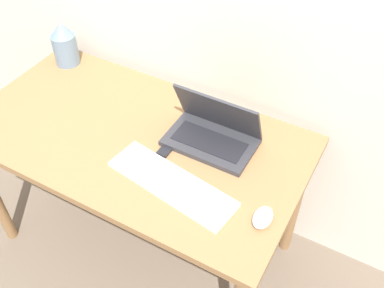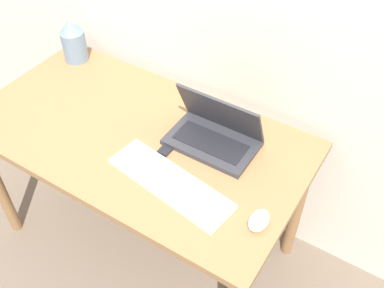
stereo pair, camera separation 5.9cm
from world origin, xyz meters
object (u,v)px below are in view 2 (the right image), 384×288
vase (73,40)px  mp3_player (165,150)px  mouse (259,221)px  keyboard (170,183)px  laptop (215,132)px

vase → mp3_player: bearing=-21.9°
mouse → vase: vase is taller
keyboard → mp3_player: bearing=130.9°
vase → mp3_player: (0.69, -0.28, -0.10)m
keyboard → mouse: bearing=2.5°
laptop → vase: size_ratio=1.65×
laptop → vase: laptop is taller
mouse → vase: 1.20m
keyboard → mouse: 0.33m
laptop → keyboard: laptop is taller
keyboard → vase: vase is taller
mouse → laptop: bearing=140.7°
mp3_player → keyboard: bearing=-49.1°
laptop → vase: (-0.82, 0.13, 0.05)m
mouse → mp3_player: bearing=166.1°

